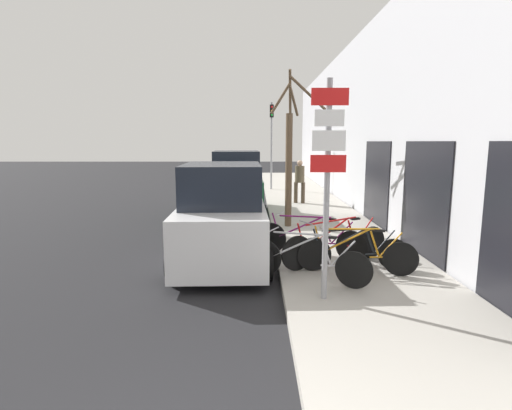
# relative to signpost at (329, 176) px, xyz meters

# --- Properties ---
(ground_plane) EXTENTS (80.00, 80.00, 0.00)m
(ground_plane) POSITION_rel_signpost_xyz_m (-1.64, 7.45, -2.13)
(ground_plane) COLOR black
(sidewalk_curb) EXTENTS (3.20, 32.00, 0.15)m
(sidewalk_curb) POSITION_rel_signpost_xyz_m (0.96, 10.25, -2.05)
(sidewalk_curb) COLOR #ADA89E
(sidewalk_curb) RESTS_ON ground
(building_facade) EXTENTS (0.23, 32.00, 6.50)m
(building_facade) POSITION_rel_signpost_xyz_m (2.71, 10.15, 1.10)
(building_facade) COLOR #BCBCC1
(building_facade) RESTS_ON ground
(signpost) EXTENTS (0.56, 0.11, 3.43)m
(signpost) POSITION_rel_signpost_xyz_m (0.00, 0.00, 0.00)
(signpost) COLOR #939399
(signpost) RESTS_ON sidewalk_curb
(bicycle_0) EXTENTS (2.10, 1.10, 0.90)m
(bicycle_0) POSITION_rel_signpost_xyz_m (-0.17, 0.84, -1.59)
(bicycle_0) COLOR black
(bicycle_0) RESTS_ON sidewalk_curb
(bicycle_1) EXTENTS (2.21, 0.62, 0.90)m
(bicycle_1) POSITION_rel_signpost_xyz_m (0.83, 1.27, -1.59)
(bicycle_1) COLOR black
(bicycle_1) RESTS_ON sidewalk_curb
(bicycle_2) EXTENTS (2.22, 0.44, 0.85)m
(bicycle_2) POSITION_rel_signpost_xyz_m (0.82, 1.46, -1.61)
(bicycle_2) COLOR black
(bicycle_2) RESTS_ON sidewalk_curb
(bicycle_3) EXTENTS (2.34, 1.20, 0.96)m
(bicycle_3) POSITION_rel_signpost_xyz_m (0.56, 1.84, -1.57)
(bicycle_3) COLOR black
(bicycle_3) RESTS_ON sidewalk_curb
(bicycle_4) EXTENTS (2.24, 1.14, 0.93)m
(bicycle_4) POSITION_rel_signpost_xyz_m (0.09, 2.37, -1.58)
(bicycle_4) COLOR black
(bicycle_4) RESTS_ON sidewalk_curb
(parked_car_0) EXTENTS (2.12, 4.33, 2.18)m
(parked_car_0) POSITION_rel_signpost_xyz_m (-1.82, 2.56, -1.14)
(parked_car_0) COLOR silver
(parked_car_0) RESTS_ON ground
(parked_car_1) EXTENTS (2.05, 4.17, 2.33)m
(parked_car_1) POSITION_rel_signpost_xyz_m (-1.78, 7.91, -1.08)
(parked_car_1) COLOR #144728
(parked_car_1) RESTS_ON ground
(pedestrian_near) EXTENTS (0.45, 0.39, 1.75)m
(pedestrian_near) POSITION_rel_signpost_xyz_m (0.69, 10.16, -0.96)
(pedestrian_near) COLOR #4C3D2D
(pedestrian_near) RESTS_ON sidewalk_curb
(street_tree) EXTENTS (1.72, 0.97, 4.54)m
(street_tree) POSITION_rel_signpost_xyz_m (-0.10, 5.66, 0.10)
(street_tree) COLOR brown
(street_tree) RESTS_ON sidewalk_curb
(traffic_light) EXTENTS (0.20, 0.30, 4.50)m
(traffic_light) POSITION_rel_signpost_xyz_m (-0.29, 14.93, 0.91)
(traffic_light) COLOR #939399
(traffic_light) RESTS_ON sidewalk_curb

